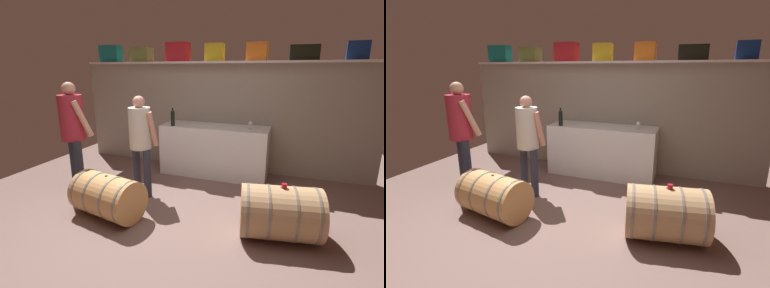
# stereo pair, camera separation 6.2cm
# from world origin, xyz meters

# --- Properties ---
(ground_plane) EXTENTS (6.68, 7.94, 0.02)m
(ground_plane) POSITION_xyz_m (0.00, 0.59, -0.01)
(ground_plane) COLOR #745B53
(back_wall_panel) EXTENTS (5.48, 0.10, 1.96)m
(back_wall_panel) POSITION_xyz_m (0.00, 2.37, 0.98)
(back_wall_panel) COLOR gray
(back_wall_panel) RESTS_ON ground
(high_shelf_board) EXTENTS (5.04, 0.40, 0.03)m
(high_shelf_board) POSITION_xyz_m (0.00, 2.22, 1.97)
(high_shelf_board) COLOR silver
(high_shelf_board) RESTS_ON back_wall_panel
(toolcase_teal) EXTENTS (0.41, 0.26, 0.32)m
(toolcase_teal) POSITION_xyz_m (-2.14, 2.22, 2.15)
(toolcase_teal) COLOR #157776
(toolcase_teal) RESTS_ON high_shelf_board
(toolcase_olive) EXTENTS (0.38, 0.28, 0.27)m
(toolcase_olive) POSITION_xyz_m (-1.45, 2.22, 2.13)
(toolcase_olive) COLOR olive
(toolcase_olive) RESTS_ON high_shelf_board
(toolcase_red) EXTENTS (0.38, 0.30, 0.33)m
(toolcase_red) POSITION_xyz_m (-0.70, 2.22, 2.16)
(toolcase_red) COLOR red
(toolcase_red) RESTS_ON high_shelf_board
(toolcase_yellow) EXTENTS (0.33, 0.23, 0.30)m
(toolcase_yellow) POSITION_xyz_m (-0.01, 2.22, 2.14)
(toolcase_yellow) COLOR yellow
(toolcase_yellow) RESTS_ON high_shelf_board
(toolcase_orange) EXTENTS (0.33, 0.28, 0.29)m
(toolcase_orange) POSITION_xyz_m (0.71, 2.22, 2.14)
(toolcase_orange) COLOR orange
(toolcase_orange) RESTS_ON high_shelf_board
(toolcase_black) EXTENTS (0.45, 0.31, 0.23)m
(toolcase_black) POSITION_xyz_m (1.44, 2.22, 2.11)
(toolcase_black) COLOR black
(toolcase_black) RESTS_ON high_shelf_board
(toolcase_navy) EXTENTS (0.31, 0.24, 0.27)m
(toolcase_navy) POSITION_xyz_m (2.17, 2.22, 2.12)
(toolcase_navy) COLOR navy
(toolcase_navy) RESTS_ON high_shelf_board
(work_cabinet) EXTENTS (1.87, 0.66, 0.89)m
(work_cabinet) POSITION_xyz_m (0.08, 1.98, 0.45)
(work_cabinet) COLOR white
(work_cabinet) RESTS_ON ground
(wine_bottle_dark) EXTENTS (0.07, 0.07, 0.32)m
(wine_bottle_dark) POSITION_xyz_m (-0.62, 1.75, 1.04)
(wine_bottle_dark) COLOR black
(wine_bottle_dark) RESTS_ON work_cabinet
(wine_glass) EXTENTS (0.07, 0.07, 0.13)m
(wine_glass) POSITION_xyz_m (0.71, 1.93, 0.98)
(wine_glass) COLOR white
(wine_glass) RESTS_ON work_cabinet
(wine_barrel_near) EXTENTS (0.96, 0.75, 0.62)m
(wine_barrel_near) POSITION_xyz_m (1.31, 0.29, 0.31)
(wine_barrel_near) COLOR tan
(wine_barrel_near) RESTS_ON ground
(wine_barrel_far) EXTENTS (0.98, 0.72, 0.57)m
(wine_barrel_far) POSITION_xyz_m (-0.79, 0.04, 0.28)
(wine_barrel_far) COLOR tan
(wine_barrel_far) RESTS_ON ground
(tasting_cup) EXTENTS (0.06, 0.06, 0.04)m
(tasting_cup) POSITION_xyz_m (1.34, 0.29, 0.64)
(tasting_cup) COLOR red
(tasting_cup) RESTS_ON wine_barrel_near
(winemaker_pouring) EXTENTS (0.49, 0.44, 1.50)m
(winemaker_pouring) POSITION_xyz_m (-0.71, 0.79, 0.92)
(winemaker_pouring) COLOR #2A2C3F
(winemaker_pouring) RESTS_ON ground
(visitor_tasting) EXTENTS (0.55, 0.50, 1.68)m
(visitor_tasting) POSITION_xyz_m (-1.76, 0.60, 1.03)
(visitor_tasting) COLOR #272C38
(visitor_tasting) RESTS_ON ground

